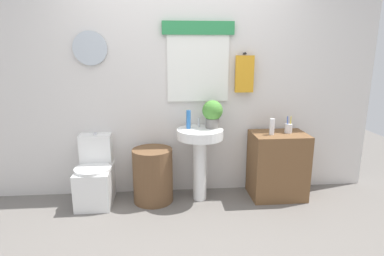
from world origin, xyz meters
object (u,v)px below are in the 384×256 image
toilet (96,177)px  toothbrush_cup (288,128)px  pedestal_sink (200,148)px  potted_plant (212,113)px  laundry_hamper (153,175)px  wooden_cabinet (277,165)px  lotion_bottle (272,127)px  soap_bottle (188,119)px

toilet → toothbrush_cup: 2.17m
toilet → toothbrush_cup: (2.11, -0.01, 0.50)m
pedestal_sink → potted_plant: potted_plant is taller
laundry_hamper → toothbrush_cup: size_ratio=3.20×
toilet → wooden_cabinet: 2.01m
pedestal_sink → wooden_cabinet: pedestal_sink is taller
laundry_hamper → toothbrush_cup: bearing=0.8°
wooden_cabinet → lotion_bottle: bearing=-159.0°
wooden_cabinet → potted_plant: 0.95m
wooden_cabinet → toothbrush_cup: size_ratio=3.98×
toilet → wooden_cabinet: bearing=-0.9°
toilet → toothbrush_cup: toothbrush_cup is taller
toilet → potted_plant: 1.45m
toothbrush_cup → pedestal_sink: bearing=-178.8°
laundry_hamper → pedestal_sink: 0.60m
pedestal_sink → toothbrush_cup: size_ratio=4.33×
wooden_cabinet → lotion_bottle: 0.47m
pedestal_sink → lotion_bottle: bearing=-3.0°
lotion_bottle → potted_plant: bearing=171.0°
wooden_cabinet → pedestal_sink: bearing=-180.0°
laundry_hamper → toilet: bearing=176.9°
toilet → wooden_cabinet: toilet is taller
lotion_bottle → soap_bottle: bearing=174.2°
potted_plant → lotion_bottle: bearing=-9.0°
toilet → lotion_bottle: (1.91, -0.07, 0.54)m
lotion_bottle → pedestal_sink: bearing=177.0°
laundry_hamper → pedestal_sink: size_ratio=0.74×
toilet → potted_plant: size_ratio=2.48×
wooden_cabinet → laundry_hamper: bearing=180.0°
potted_plant → lotion_bottle: 0.66m
toilet → laundry_hamper: bearing=-3.1°
toothbrush_cup → lotion_bottle: bearing=-164.0°
soap_bottle → potted_plant: potted_plant is taller
toilet → pedestal_sink: 1.18m
pedestal_sink → lotion_bottle: (0.77, -0.04, 0.23)m
potted_plant → toothbrush_cup: 0.86m
wooden_cabinet → potted_plant: size_ratio=2.44×
laundry_hamper → wooden_cabinet: bearing=0.0°
lotion_bottle → toothbrush_cup: (0.21, 0.06, -0.03)m
toothbrush_cup → wooden_cabinet: bearing=-169.3°
soap_bottle → lotion_bottle: size_ratio=1.14×
wooden_cabinet → soap_bottle: (-1.00, 0.05, 0.53)m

